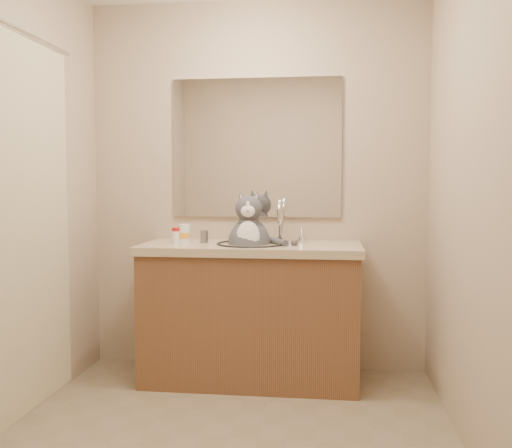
# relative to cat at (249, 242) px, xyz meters

# --- Properties ---
(room) EXTENTS (2.22, 2.52, 2.42)m
(room) POSITION_rel_cat_xyz_m (0.01, -0.97, 0.34)
(room) COLOR gray
(room) RESTS_ON ground
(vanity) EXTENTS (1.34, 0.59, 1.12)m
(vanity) POSITION_rel_cat_xyz_m (0.01, -0.00, -0.42)
(vanity) COLOR brown
(vanity) RESTS_ON ground
(mirror) EXTENTS (1.10, 0.02, 0.90)m
(mirror) POSITION_rel_cat_xyz_m (0.01, 0.27, 0.59)
(mirror) COLOR white
(mirror) RESTS_ON room
(shower_curtain) EXTENTS (0.02, 1.30, 1.93)m
(shower_curtain) POSITION_rel_cat_xyz_m (-1.04, -0.87, 0.17)
(shower_curtain) COLOR beige
(shower_curtain) RESTS_ON ground
(cat) EXTENTS (0.40, 0.31, 0.53)m
(cat) POSITION_rel_cat_xyz_m (0.00, 0.00, 0.00)
(cat) COLOR #46464B
(cat) RESTS_ON vanity
(pill_bottle_redcap) EXTENTS (0.06, 0.06, 0.10)m
(pill_bottle_redcap) POSITION_rel_cat_xyz_m (-0.46, -0.00, 0.04)
(pill_bottle_redcap) COLOR white
(pill_bottle_redcap) RESTS_ON vanity
(pill_bottle_orange) EXTENTS (0.07, 0.07, 0.12)m
(pill_bottle_orange) POSITION_rel_cat_xyz_m (-0.41, 0.00, 0.04)
(pill_bottle_orange) COLOR white
(pill_bottle_orange) RESTS_ON vanity
(grey_canister) EXTENTS (0.06, 0.06, 0.08)m
(grey_canister) POSITION_rel_cat_xyz_m (-0.29, 0.02, 0.03)
(grey_canister) COLOR slate
(grey_canister) RESTS_ON vanity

